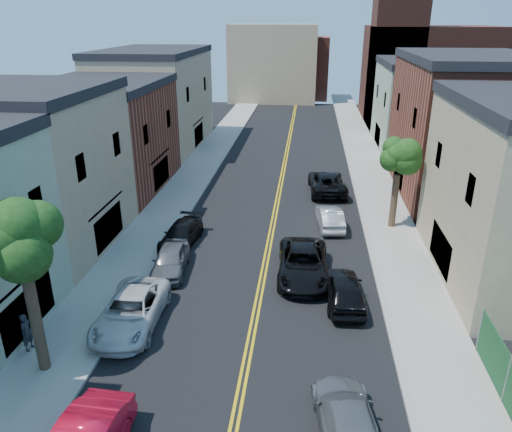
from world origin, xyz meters
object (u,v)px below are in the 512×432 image
(grey_car_right, at_px, (347,420))
(black_suv_lane, at_px, (303,264))
(black_car_right, at_px, (344,290))
(pedestrian_left, at_px, (27,332))
(black_car_left, at_px, (181,234))
(silver_car_right, at_px, (330,217))
(white_pickup, at_px, (131,311))
(grey_car_left, at_px, (170,260))
(dark_car_right_far, at_px, (327,182))

(grey_car_right, bearing_deg, black_suv_lane, -88.92)
(black_car_right, height_order, pedestrian_left, pedestrian_left)
(black_car_left, distance_m, pedestrian_left, 11.63)
(grey_car_right, distance_m, black_car_right, 8.32)
(black_car_right, bearing_deg, black_suv_lane, -53.56)
(black_car_left, bearing_deg, silver_car_right, 26.94)
(silver_car_right, height_order, black_suv_lane, black_suv_lane)
(white_pickup, xyz_separation_m, grey_car_left, (0.41, 5.14, -0.03))
(black_car_left, xyz_separation_m, silver_car_right, (9.20, 3.61, 0.04))
(black_suv_lane, distance_m, pedestrian_left, 13.60)
(dark_car_right_far, bearing_deg, black_car_right, 87.11)
(grey_car_right, relative_size, black_car_right, 1.06)
(white_pickup, distance_m, grey_car_right, 10.76)
(grey_car_left, bearing_deg, black_car_right, -18.67)
(white_pickup, height_order, grey_car_right, white_pickup)
(black_car_right, bearing_deg, pedestrian_left, 17.80)
(white_pickup, relative_size, black_suv_lane, 0.95)
(grey_car_right, xyz_separation_m, black_suv_lane, (-1.66, 10.74, 0.11))
(grey_car_right, distance_m, black_suv_lane, 10.87)
(black_car_right, bearing_deg, silver_car_right, -91.27)
(dark_car_right_far, xyz_separation_m, black_suv_lane, (-1.66, -14.06, -0.02))
(dark_car_right_far, relative_size, pedestrian_left, 3.55)
(black_car_left, height_order, black_car_right, black_car_right)
(grey_car_right, height_order, dark_car_right_far, dark_car_right_far)
(white_pickup, relative_size, grey_car_left, 1.27)
(grey_car_left, bearing_deg, grey_car_right, -54.98)
(white_pickup, bearing_deg, black_car_left, 88.17)
(white_pickup, relative_size, dark_car_right_far, 0.92)
(grey_car_right, height_order, silver_car_right, grey_car_right)
(silver_car_right, bearing_deg, black_suv_lane, 70.10)
(black_car_right, xyz_separation_m, pedestrian_left, (-13.29, -5.22, 0.22))
(dark_car_right_far, bearing_deg, black_suv_lane, 79.03)
(black_car_left, relative_size, black_suv_lane, 0.78)
(grey_car_left, height_order, pedestrian_left, pedestrian_left)
(silver_car_right, bearing_deg, grey_car_right, 83.46)
(grey_car_right, height_order, black_suv_lane, black_suv_lane)
(white_pickup, xyz_separation_m, black_car_right, (9.69, 2.91, 0.01))
(pedestrian_left, bearing_deg, black_car_left, -10.02)
(white_pickup, height_order, black_suv_lane, black_suv_lane)
(dark_car_right_far, bearing_deg, white_pickup, 60.14)
(silver_car_right, xyz_separation_m, dark_car_right_far, (0.00, 7.08, 0.13))
(white_pickup, relative_size, grey_car_right, 1.14)
(black_suv_lane, bearing_deg, dark_car_right_far, 81.71)
(black_car_left, relative_size, grey_car_right, 0.95)
(grey_car_right, distance_m, pedestrian_left, 13.27)
(black_car_right, relative_size, black_suv_lane, 0.78)
(grey_car_left, height_order, black_car_left, grey_car_left)
(white_pickup, distance_m, black_car_right, 10.12)
(dark_car_right_far, bearing_deg, grey_car_left, 53.79)
(grey_car_right, bearing_deg, black_car_left, -64.59)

